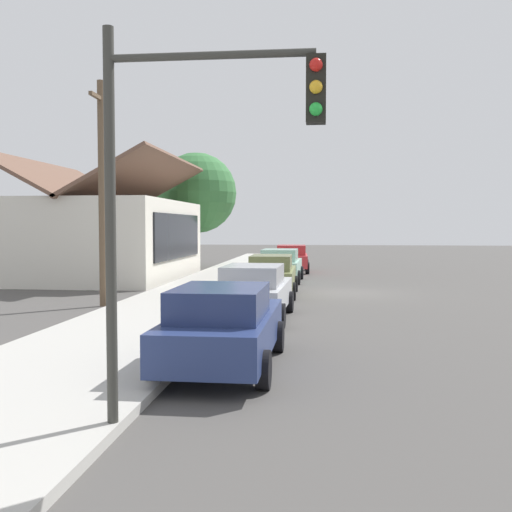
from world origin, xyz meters
The scene contains 12 objects.
ground_plane centered at (0.00, 0.00, 0.00)m, with size 120.00×120.00×0.00m, color #4C4947.
sidewalk_curb centered at (0.00, 5.60, 0.08)m, with size 60.00×4.20×0.16m, color #B2AFA8.
car_navy centered at (-13.00, 2.75, 0.82)m, with size 4.77×2.06×1.59m.
car_silver centered at (-7.11, 2.82, 0.82)m, with size 4.74×2.09×1.59m.
car_olive centered at (-1.29, 2.81, 0.81)m, with size 4.55×1.98×1.59m.
car_seafoam centered at (4.47, 2.87, 0.82)m, with size 4.62×2.11×1.59m.
car_cherry centered at (10.54, 2.65, 0.81)m, with size 4.52×2.18×1.59m.
storefront_building centered at (5.41, 11.98, 2.13)m, with size 11.75×8.01×6.15m.
shade_tree centered at (13.86, 8.97, 4.82)m, with size 5.19×5.19×7.43m.
traffic_light_main centered at (-16.68, 2.54, 3.49)m, with size 0.37×2.79×5.20m.
utility_pole_wooden centered at (-4.85, 8.20, 3.93)m, with size 1.80×0.24×7.50m.
fire_hydrant_red centered at (0.38, 4.20, 0.50)m, with size 0.22×0.22×0.71m.
Camera 1 is at (-23.99, 0.93, 2.70)m, focal length 41.62 mm.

